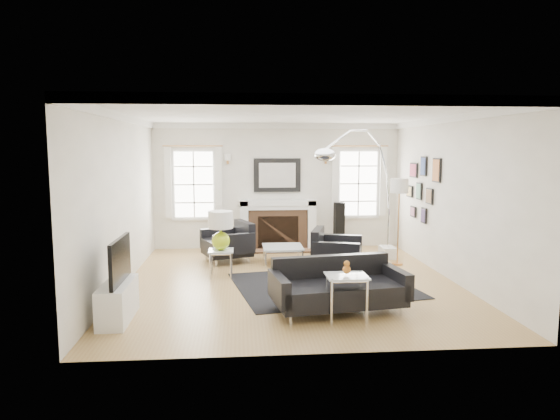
{
  "coord_description": "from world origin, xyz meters",
  "views": [
    {
      "loc": [
        -0.85,
        -8.18,
        2.23
      ],
      "look_at": [
        -0.15,
        0.3,
        1.19
      ],
      "focal_mm": 32.0,
      "sensor_mm": 36.0,
      "label": 1
    }
  ],
  "objects": [
    {
      "name": "floor",
      "position": [
        0.0,
        0.0,
        0.0
      ],
      "size": [
        6.0,
        6.0,
        0.0
      ],
      "primitive_type": "plane",
      "color": "#A37A44",
      "rests_on": "ground"
    },
    {
      "name": "orange_vase",
      "position": [
        0.54,
        -1.91,
        0.69
      ],
      "size": [
        0.11,
        0.11,
        0.18
      ],
      "color": "#B46017",
      "rests_on": "nesting_table"
    },
    {
      "name": "ceiling",
      "position": [
        0.0,
        0.0,
        2.8
      ],
      "size": [
        5.5,
        6.0,
        0.02
      ],
      "primitive_type": "cube",
      "color": "white",
      "rests_on": "back_wall"
    },
    {
      "name": "gallery_wall",
      "position": [
        2.72,
        1.3,
        1.53
      ],
      "size": [
        0.04,
        1.73,
        1.29
      ],
      "color": "black",
      "rests_on": "right_wall"
    },
    {
      "name": "nesting_table",
      "position": [
        0.54,
        -1.91,
        0.47
      ],
      "size": [
        0.54,
        0.45,
        0.59
      ],
      "color": "silver",
      "rests_on": "floor"
    },
    {
      "name": "coffee_table",
      "position": [
        -0.02,
        1.35,
        0.31
      ],
      "size": [
        0.78,
        0.78,
        0.34
      ],
      "color": "silver",
      "rests_on": "floor"
    },
    {
      "name": "window_right",
      "position": [
        1.85,
        2.95,
        1.46
      ],
      "size": [
        1.24,
        0.15,
        1.62
      ],
      "color": "white",
      "rests_on": "back_wall"
    },
    {
      "name": "back_wall",
      "position": [
        0.0,
        3.0,
        1.4
      ],
      "size": [
        5.5,
        0.04,
        2.8
      ],
      "primitive_type": "cube",
      "color": "white",
      "rests_on": "floor"
    },
    {
      "name": "fireplace",
      "position": [
        0.0,
        2.79,
        0.54
      ],
      "size": [
        1.7,
        0.69,
        1.11
      ],
      "color": "white",
      "rests_on": "floor"
    },
    {
      "name": "window_left",
      "position": [
        -1.85,
        2.95,
        1.46
      ],
      "size": [
        1.24,
        0.15,
        1.62
      ],
      "color": "white",
      "rests_on": "back_wall"
    },
    {
      "name": "crown_molding",
      "position": [
        0.0,
        0.0,
        2.74
      ],
      "size": [
        5.5,
        6.0,
        0.12
      ],
      "primitive_type": "cube",
      "color": "white",
      "rests_on": "back_wall"
    },
    {
      "name": "armchair_right",
      "position": [
        0.88,
        0.68,
        0.36
      ],
      "size": [
        1.08,
        1.15,
        0.64
      ],
      "color": "black",
      "rests_on": "floor"
    },
    {
      "name": "mantel_mirror",
      "position": [
        0.0,
        2.95,
        1.65
      ],
      "size": [
        1.05,
        0.07,
        0.75
      ],
      "color": "black",
      "rests_on": "back_wall"
    },
    {
      "name": "sofa",
      "position": [
        0.49,
        -1.55,
        0.32
      ],
      "size": [
        1.93,
        1.1,
        0.6
      ],
      "color": "black",
      "rests_on": "floor"
    },
    {
      "name": "arc_floor_lamp",
      "position": [
        1.41,
        1.04,
        1.46
      ],
      "size": [
        1.9,
        1.76,
        2.7
      ],
      "color": "white",
      "rests_on": "floor"
    },
    {
      "name": "tv_unit",
      "position": [
        -2.44,
        -1.7,
        0.33
      ],
      "size": [
        0.35,
        1.0,
        1.09
      ],
      "color": "white",
      "rests_on": "floor"
    },
    {
      "name": "area_rug",
      "position": [
        0.5,
        -0.28,
        0.01
      ],
      "size": [
        3.12,
        2.76,
        0.01
      ],
      "primitive_type": "cube",
      "rotation": [
        0.0,
        0.0,
        0.18
      ],
      "color": "black",
      "rests_on": "floor"
    },
    {
      "name": "left_wall",
      "position": [
        -2.75,
        0.0,
        1.4
      ],
      "size": [
        0.04,
        6.0,
        2.8
      ],
      "primitive_type": "cube",
      "color": "white",
      "rests_on": "floor"
    },
    {
      "name": "front_wall",
      "position": [
        0.0,
        -3.0,
        1.4
      ],
      "size": [
        5.5,
        0.04,
        2.8
      ],
      "primitive_type": "cube",
      "color": "white",
      "rests_on": "floor"
    },
    {
      "name": "speaker_tower",
      "position": [
        1.36,
        2.65,
        0.53
      ],
      "size": [
        0.22,
        0.22,
        1.06
      ],
      "primitive_type": "cube",
      "rotation": [
        0.0,
        0.0,
        0.05
      ],
      "color": "black",
      "rests_on": "floor"
    },
    {
      "name": "stick_floor_lamp",
      "position": [
        2.2,
        1.1,
        1.45
      ],
      "size": [
        0.34,
        0.34,
        1.67
      ],
      "color": "#C38443",
      "rests_on": "floor"
    },
    {
      "name": "side_table_left",
      "position": [
        -1.18,
        0.45,
        0.38
      ],
      "size": [
        0.43,
        0.43,
        0.48
      ],
      "color": "silver",
      "rests_on": "floor"
    },
    {
      "name": "armchair_left",
      "position": [
        -1.04,
        1.67,
        0.36
      ],
      "size": [
        1.13,
        1.19,
        0.65
      ],
      "color": "black",
      "rests_on": "floor"
    },
    {
      "name": "gourd_lamp",
      "position": [
        -1.18,
        0.45,
        0.87
      ],
      "size": [
        0.43,
        0.43,
        0.69
      ],
      "color": "#B0D21A",
      "rests_on": "side_table_left"
    },
    {
      "name": "right_wall",
      "position": [
        2.75,
        0.0,
        1.4
      ],
      "size": [
        0.04,
        6.0,
        2.8
      ],
      "primitive_type": "cube",
      "color": "white",
      "rests_on": "floor"
    }
  ]
}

